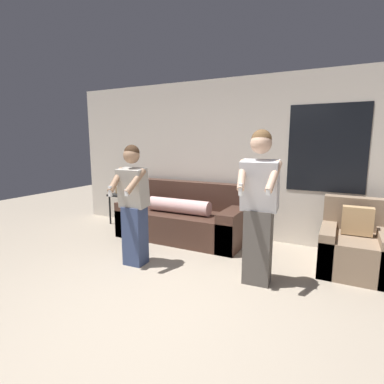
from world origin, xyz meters
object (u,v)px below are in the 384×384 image
at_px(armchair, 355,247).
at_px(couch, 184,219).
at_px(side_table, 123,199).
at_px(person_left, 133,205).
at_px(person_right, 259,206).

bearing_deg(armchair, couch, 176.03).
bearing_deg(side_table, person_left, -46.39).
relative_size(armchair, person_right, 0.52).
height_order(armchair, person_right, person_right).
xyz_separation_m(couch, armchair, (2.62, -0.18, -0.02)).
bearing_deg(armchair, person_right, -138.10).
bearing_deg(person_right, person_left, -172.70).
xyz_separation_m(couch, person_left, (-0.04, -1.32, 0.50)).
bearing_deg(person_right, couch, 144.93).
distance_m(couch, person_left, 1.41).
distance_m(person_left, person_right, 1.64).
bearing_deg(armchair, person_left, -156.84).
bearing_deg(side_table, person_right, -23.53).
bearing_deg(person_left, armchair, 23.16).
distance_m(couch, person_right, 2.02).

